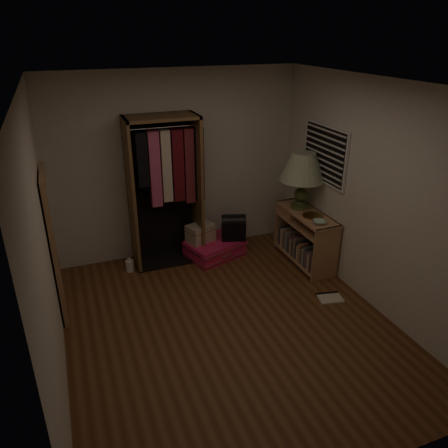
% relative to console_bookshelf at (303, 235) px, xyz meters
% --- Properties ---
extents(ground, '(4.00, 4.00, 0.00)m').
position_rel_console_bookshelf_xyz_m(ground, '(-1.54, -1.05, -0.39)').
color(ground, '#522F17').
rests_on(ground, ground).
extents(room_walls, '(3.52, 4.02, 2.60)m').
position_rel_console_bookshelf_xyz_m(room_walls, '(-1.46, -1.00, 1.11)').
color(room_walls, beige).
rests_on(room_walls, ground).
extents(console_bookshelf, '(0.42, 1.12, 0.75)m').
position_rel_console_bookshelf_xyz_m(console_bookshelf, '(0.00, 0.00, 0.00)').
color(console_bookshelf, '#A77651').
rests_on(console_bookshelf, ground).
extents(open_wardrobe, '(1.02, 0.50, 2.05)m').
position_rel_console_bookshelf_xyz_m(open_wardrobe, '(-1.75, 0.73, 0.81)').
color(open_wardrobe, brown).
rests_on(open_wardrobe, ground).
extents(floor_mirror, '(0.06, 0.80, 1.70)m').
position_rel_console_bookshelf_xyz_m(floor_mirror, '(-3.24, -0.05, 0.46)').
color(floor_mirror, '#A4764F').
rests_on(floor_mirror, ground).
extents(pink_suitcase, '(0.92, 0.78, 0.24)m').
position_rel_console_bookshelf_xyz_m(pink_suitcase, '(-1.13, 0.55, -0.27)').
color(pink_suitcase, '#D51A4E').
rests_on(pink_suitcase, ground).
extents(train_case, '(0.45, 0.38, 0.28)m').
position_rel_console_bookshelf_xyz_m(train_case, '(-1.32, 0.63, -0.02)').
color(train_case, tan).
rests_on(train_case, pink_suitcase).
extents(black_bag, '(0.40, 0.32, 0.38)m').
position_rel_console_bookshelf_xyz_m(black_bag, '(-0.85, 0.53, 0.04)').
color(black_bag, black).
rests_on(black_bag, pink_suitcase).
extents(table_lamp, '(0.76, 0.76, 0.79)m').
position_rel_console_bookshelf_xyz_m(table_lamp, '(0.00, 0.15, 0.93)').
color(table_lamp, '#414C25').
rests_on(table_lamp, console_bookshelf).
extents(brass_tray, '(0.36, 0.36, 0.02)m').
position_rel_console_bookshelf_xyz_m(brass_tray, '(0.00, -0.19, 0.36)').
color(brass_tray, '#A5843F').
rests_on(brass_tray, console_bookshelf).
extents(ceramic_bowl, '(0.22, 0.22, 0.04)m').
position_rel_console_bookshelf_xyz_m(ceramic_bowl, '(-0.05, -0.42, 0.38)').
color(ceramic_bowl, '#A3C4AC').
rests_on(ceramic_bowl, console_bookshelf).
extents(white_jug, '(0.15, 0.15, 0.20)m').
position_rel_console_bookshelf_xyz_m(white_jug, '(-2.37, 0.55, -0.31)').
color(white_jug, silver).
rests_on(white_jug, ground).
extents(floor_book, '(0.33, 0.29, 0.03)m').
position_rel_console_bookshelf_xyz_m(floor_book, '(-0.18, -0.99, -0.38)').
color(floor_book, beige).
rests_on(floor_book, ground).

